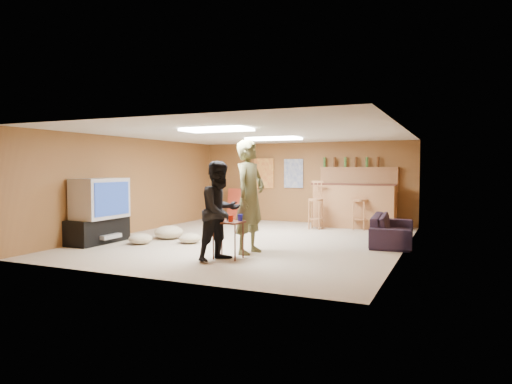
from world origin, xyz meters
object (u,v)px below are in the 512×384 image
at_px(tv_body, 100,198).
at_px(person_olive, 250,197).
at_px(sofa, 393,229).
at_px(tray_table, 228,240).
at_px(person_black, 220,211).
at_px(bar_counter, 354,206).

xyz_separation_m(tv_body, person_olive, (3.18, 0.23, 0.10)).
relative_size(person_olive, sofa, 1.02).
xyz_separation_m(tv_body, tray_table, (3.05, -0.34, -0.59)).
relative_size(person_olive, person_black, 1.23).
height_order(bar_counter, tray_table, bar_counter).
distance_m(person_black, sofa, 3.74).
bearing_deg(person_black, tv_body, 100.28).
xyz_separation_m(tv_body, sofa, (5.35, 2.33, -0.62)).
bearing_deg(bar_counter, person_olive, -102.99).
bearing_deg(sofa, person_black, 136.12).
bearing_deg(bar_counter, person_black, -102.94).
bearing_deg(bar_counter, tv_body, -133.00).
distance_m(bar_counter, tray_table, 4.92).
xyz_separation_m(bar_counter, tray_table, (-1.10, -4.79, -0.24)).
height_order(person_black, tray_table, person_black).
height_order(bar_counter, person_olive, person_olive).
bearing_deg(tv_body, person_olive, 4.22).
height_order(sofa, tray_table, tray_table).
height_order(tv_body, bar_counter, tv_body).
height_order(tv_body, person_black, person_black).
xyz_separation_m(tv_body, person_black, (3.00, -0.53, -0.09)).
height_order(tv_body, person_olive, person_olive).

